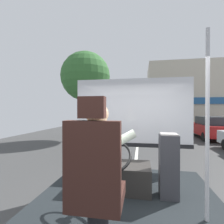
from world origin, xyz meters
name	(u,v)px	position (x,y,z in m)	size (l,w,h in m)	color
ground	(138,140)	(0.00, 8.80, -0.02)	(18.00, 44.00, 0.06)	#383838
driver_seat	(95,184)	(-0.21, -0.61, 1.23)	(0.48, 0.48, 1.37)	black
bus_driver	(98,157)	(-0.21, -0.52, 1.45)	(0.73, 0.54, 0.82)	black
steering_console	(116,175)	(-0.21, 0.58, 0.86)	(1.10, 1.04, 0.84)	#282623
handrail_pole	(208,125)	(0.93, 0.00, 1.73)	(0.04, 0.04, 2.19)	#B7B7BC
fare_box	(169,165)	(0.59, 0.48, 1.09)	(0.26, 0.26, 0.93)	#333338
windshield_panel	(132,120)	(0.00, 1.62, 1.68)	(2.50, 0.08, 1.48)	silver
street_tree	(86,77)	(-3.30, 8.24, 4.04)	(3.11, 3.11, 5.60)	#4C3828
shop_building	(197,97)	(6.01, 17.12, 3.34)	(10.10, 5.04, 6.69)	#BCB29E
parked_car_red	(212,127)	(4.88, 10.17, 0.76)	(2.00, 4.16, 1.47)	maroon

